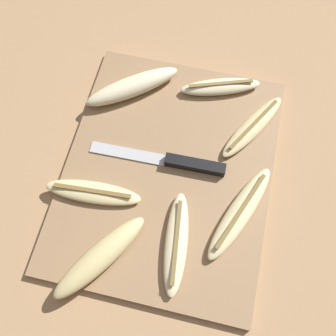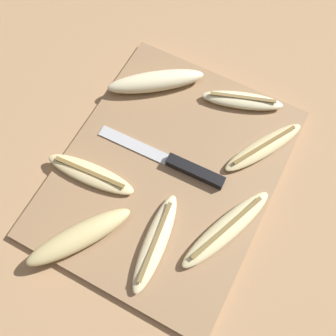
{
  "view_description": "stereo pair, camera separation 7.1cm",
  "coord_description": "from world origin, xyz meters",
  "px_view_note": "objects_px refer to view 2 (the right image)",
  "views": [
    {
      "loc": [
        -0.27,
        -0.06,
        0.67
      ],
      "look_at": [
        0.0,
        0.0,
        0.02
      ],
      "focal_mm": 42.0,
      "sensor_mm": 36.0,
      "label": 1
    },
    {
      "loc": [
        -0.24,
        -0.13,
        0.67
      ],
      "look_at": [
        0.0,
        0.0,
        0.02
      ],
      "focal_mm": 42.0,
      "sensor_mm": 36.0,
      "label": 2
    }
  ],
  "objects_px": {
    "knife": "(183,166)",
    "banana_bright_far": "(156,81)",
    "banana_spotted_left": "(79,237)",
    "banana_pale_long": "(242,100)",
    "banana_mellow_near": "(264,147)",
    "banana_cream_curved": "(155,242)",
    "banana_soft_right": "(226,229)",
    "banana_ripe_center": "(90,174)"
  },
  "relations": [
    {
      "from": "banana_bright_far",
      "to": "banana_ripe_center",
      "type": "xyz_separation_m",
      "value": [
        -0.22,
        0.01,
        -0.01
      ]
    },
    {
      "from": "banana_bright_far",
      "to": "banana_pale_long",
      "type": "distance_m",
      "value": 0.17
    },
    {
      "from": "knife",
      "to": "banana_cream_curved",
      "type": "bearing_deg",
      "value": -172.72
    },
    {
      "from": "banana_cream_curved",
      "to": "banana_pale_long",
      "type": "relative_size",
      "value": 1.11
    },
    {
      "from": "banana_bright_far",
      "to": "banana_pale_long",
      "type": "relative_size",
      "value": 1.1
    },
    {
      "from": "banana_soft_right",
      "to": "banana_pale_long",
      "type": "xyz_separation_m",
      "value": [
        0.25,
        0.08,
        -0.0
      ]
    },
    {
      "from": "banana_ripe_center",
      "to": "banana_spotted_left",
      "type": "relative_size",
      "value": 0.97
    },
    {
      "from": "knife",
      "to": "banana_ripe_center",
      "type": "xyz_separation_m",
      "value": [
        -0.09,
        0.14,
        0.0
      ]
    },
    {
      "from": "banana_bright_far",
      "to": "banana_soft_right",
      "type": "height_order",
      "value": "banana_bright_far"
    },
    {
      "from": "knife",
      "to": "banana_mellow_near",
      "type": "height_order",
      "value": "banana_mellow_near"
    },
    {
      "from": "knife",
      "to": "banana_bright_far",
      "type": "height_order",
      "value": "banana_bright_far"
    },
    {
      "from": "banana_spotted_left",
      "to": "banana_pale_long",
      "type": "distance_m",
      "value": 0.4
    },
    {
      "from": "banana_cream_curved",
      "to": "banana_soft_right",
      "type": "distance_m",
      "value": 0.12
    },
    {
      "from": "banana_bright_far",
      "to": "banana_ripe_center",
      "type": "bearing_deg",
      "value": 176.98
    },
    {
      "from": "knife",
      "to": "banana_bright_far",
      "type": "xyz_separation_m",
      "value": [
        0.13,
        0.13,
        0.01
      ]
    },
    {
      "from": "knife",
      "to": "banana_mellow_near",
      "type": "relative_size",
      "value": 1.5
    },
    {
      "from": "knife",
      "to": "banana_bright_far",
      "type": "bearing_deg",
      "value": 42.76
    },
    {
      "from": "banana_pale_long",
      "to": "banana_cream_curved",
      "type": "bearing_deg",
      "value": 176.95
    },
    {
      "from": "banana_bright_far",
      "to": "banana_ripe_center",
      "type": "height_order",
      "value": "banana_bright_far"
    },
    {
      "from": "banana_pale_long",
      "to": "banana_mellow_near",
      "type": "bearing_deg",
      "value": -134.29
    },
    {
      "from": "banana_mellow_near",
      "to": "banana_pale_long",
      "type": "relative_size",
      "value": 1.04
    },
    {
      "from": "banana_pale_long",
      "to": "banana_spotted_left",
      "type": "bearing_deg",
      "value": 160.46
    },
    {
      "from": "banana_cream_curved",
      "to": "banana_ripe_center",
      "type": "distance_m",
      "value": 0.17
    },
    {
      "from": "banana_spotted_left",
      "to": "banana_pale_long",
      "type": "relative_size",
      "value": 1.12
    },
    {
      "from": "banana_bright_far",
      "to": "banana_mellow_near",
      "type": "bearing_deg",
      "value": -97.08
    },
    {
      "from": "banana_ripe_center",
      "to": "banana_mellow_near",
      "type": "height_order",
      "value": "same"
    },
    {
      "from": "banana_ripe_center",
      "to": "banana_pale_long",
      "type": "relative_size",
      "value": 1.08
    },
    {
      "from": "banana_bright_far",
      "to": "banana_soft_right",
      "type": "relative_size",
      "value": 0.9
    },
    {
      "from": "banana_cream_curved",
      "to": "banana_pale_long",
      "type": "distance_m",
      "value": 0.32
    },
    {
      "from": "banana_mellow_near",
      "to": "banana_pale_long",
      "type": "height_order",
      "value": "banana_pale_long"
    },
    {
      "from": "knife",
      "to": "banana_soft_right",
      "type": "height_order",
      "value": "banana_soft_right"
    },
    {
      "from": "banana_ripe_center",
      "to": "banana_spotted_left",
      "type": "distance_m",
      "value": 0.12
    },
    {
      "from": "banana_cream_curved",
      "to": "banana_spotted_left",
      "type": "bearing_deg",
      "value": 114.13
    },
    {
      "from": "banana_bright_far",
      "to": "banana_pale_long",
      "type": "bearing_deg",
      "value": -75.46
    },
    {
      "from": "banana_cream_curved",
      "to": "banana_pale_long",
      "type": "xyz_separation_m",
      "value": [
        0.32,
        -0.02,
        0.0
      ]
    },
    {
      "from": "knife",
      "to": "banana_cream_curved",
      "type": "relative_size",
      "value": 1.41
    },
    {
      "from": "banana_cream_curved",
      "to": "banana_mellow_near",
      "type": "relative_size",
      "value": 1.07
    },
    {
      "from": "banana_mellow_near",
      "to": "knife",
      "type": "bearing_deg",
      "value": 131.88
    },
    {
      "from": "banana_mellow_near",
      "to": "banana_spotted_left",
      "type": "xyz_separation_m",
      "value": [
        -0.3,
        0.21,
        0.01
      ]
    },
    {
      "from": "knife",
      "to": "banana_soft_right",
      "type": "xyz_separation_m",
      "value": [
        -0.07,
        -0.12,
        0.0
      ]
    },
    {
      "from": "banana_soft_right",
      "to": "banana_ripe_center",
      "type": "relative_size",
      "value": 1.14
    },
    {
      "from": "banana_mellow_near",
      "to": "banana_soft_right",
      "type": "bearing_deg",
      "value": -179.1
    }
  ]
}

